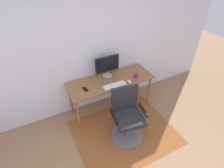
# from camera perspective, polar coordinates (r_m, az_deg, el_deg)

# --- Properties ---
(wall_back) EXTENTS (6.00, 0.10, 2.60)m
(wall_back) POSITION_cam_1_polar(r_m,az_deg,el_deg) (3.30, -8.66, 11.34)
(wall_back) COLOR silver
(wall_back) RESTS_ON ground
(area_rug) EXTENTS (1.77, 1.44, 0.01)m
(area_rug) POSITION_cam_1_polar(r_m,az_deg,el_deg) (3.43, 3.90, -15.05)
(area_rug) COLOR brown
(area_rug) RESTS_ON ground
(desk) EXTENTS (1.66, 0.60, 0.72)m
(desk) POSITION_cam_1_polar(r_m,az_deg,el_deg) (3.44, -0.39, 0.37)
(desk) COLOR brown
(desk) RESTS_ON ground
(monitor) EXTENTS (0.48, 0.18, 0.42)m
(monitor) POSITION_cam_1_polar(r_m,az_deg,el_deg) (3.39, -1.57, 6.11)
(monitor) COLOR #B2B2B7
(monitor) RESTS_ON desk
(keyboard) EXTENTS (0.43, 0.13, 0.02)m
(keyboard) POSITION_cam_1_polar(r_m,az_deg,el_deg) (3.25, 0.85, -0.41)
(keyboard) COLOR white
(keyboard) RESTS_ON desk
(computer_mouse) EXTENTS (0.06, 0.10, 0.03)m
(computer_mouse) POSITION_cam_1_polar(r_m,az_deg,el_deg) (3.35, 5.51, 0.82)
(computer_mouse) COLOR white
(computer_mouse) RESTS_ON desk
(coffee_cup) EXTENTS (0.08, 0.08, 0.11)m
(coffee_cup) POSITION_cam_1_polar(r_m,az_deg,el_deg) (3.47, 7.57, 2.84)
(coffee_cup) COLOR #6A2A7D
(coffee_cup) RESTS_ON desk
(cell_phone) EXTENTS (0.08, 0.15, 0.01)m
(cell_phone) POSITION_cam_1_polar(r_m,az_deg,el_deg) (3.20, -8.55, -1.67)
(cell_phone) COLOR black
(cell_phone) RESTS_ON desk
(office_chair) EXTENTS (0.60, 0.57, 0.97)m
(office_chair) POSITION_cam_1_polar(r_m,az_deg,el_deg) (3.11, 4.78, -11.23)
(office_chair) COLOR slate
(office_chair) RESTS_ON ground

